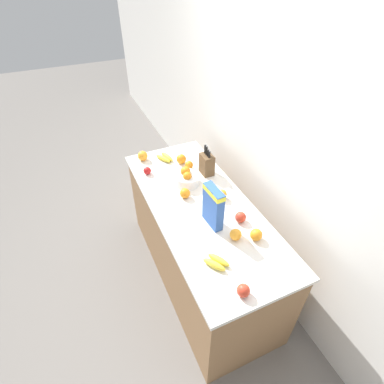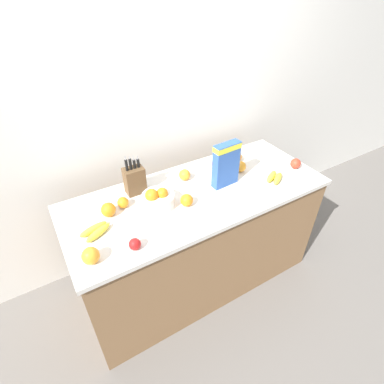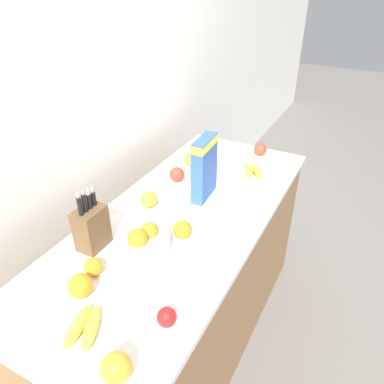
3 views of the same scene
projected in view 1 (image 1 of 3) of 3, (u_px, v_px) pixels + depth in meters
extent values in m
plane|color=slate|center=(199.00, 273.00, 2.81)|extent=(14.00, 14.00, 0.00)
cube|color=silver|center=(274.00, 138.00, 2.16)|extent=(9.00, 0.06, 2.60)
cube|color=olive|center=(200.00, 244.00, 2.55)|extent=(1.73, 0.69, 0.84)
cube|color=silver|center=(201.00, 206.00, 2.27)|extent=(1.76, 0.72, 0.03)
cube|color=brown|center=(207.00, 164.00, 2.51)|extent=(0.13, 0.09, 0.18)
cylinder|color=black|center=(205.00, 149.00, 2.46)|extent=(0.02, 0.02, 0.07)
cube|color=silver|center=(205.00, 144.00, 2.43)|extent=(0.01, 0.00, 0.03)
cylinder|color=black|center=(207.00, 151.00, 2.44)|extent=(0.02, 0.02, 0.07)
cube|color=silver|center=(207.00, 146.00, 2.41)|extent=(0.01, 0.00, 0.02)
cylinder|color=black|center=(208.00, 153.00, 2.43)|extent=(0.02, 0.02, 0.06)
cube|color=silver|center=(208.00, 148.00, 2.40)|extent=(0.01, 0.00, 0.03)
cylinder|color=black|center=(209.00, 155.00, 2.41)|extent=(0.02, 0.02, 0.06)
cube|color=silver|center=(209.00, 150.00, 2.39)|extent=(0.01, 0.00, 0.02)
cube|color=#2D56A8|center=(213.00, 207.00, 2.01)|extent=(0.19, 0.07, 0.31)
cube|color=yellow|center=(214.00, 192.00, 1.93)|extent=(0.19, 0.07, 0.04)
cylinder|color=silver|center=(187.00, 179.00, 2.44)|extent=(0.20, 0.20, 0.08)
sphere|color=orange|center=(188.00, 176.00, 2.38)|extent=(0.07, 0.07, 0.07)
sphere|color=orange|center=(185.00, 171.00, 2.43)|extent=(0.08, 0.08, 0.08)
ellipsoid|color=yellow|center=(167.00, 157.00, 2.73)|extent=(0.17, 0.08, 0.04)
ellipsoid|color=yellow|center=(163.00, 159.00, 2.71)|extent=(0.17, 0.11, 0.04)
ellipsoid|color=yellow|center=(214.00, 265.00, 1.81)|extent=(0.15, 0.12, 0.04)
ellipsoid|color=yellow|center=(219.00, 260.00, 1.84)|extent=(0.15, 0.11, 0.04)
sphere|color=red|center=(243.00, 290.00, 1.66)|extent=(0.08, 0.08, 0.08)
sphere|color=red|center=(241.00, 217.00, 2.10)|extent=(0.08, 0.08, 0.08)
sphere|color=red|center=(147.00, 171.00, 2.54)|extent=(0.07, 0.07, 0.07)
sphere|color=orange|center=(222.00, 194.00, 2.29)|extent=(0.08, 0.08, 0.08)
sphere|color=orange|center=(236.00, 235.00, 1.97)|extent=(0.08, 0.08, 0.08)
sphere|color=orange|center=(256.00, 235.00, 1.97)|extent=(0.08, 0.08, 0.08)
sphere|color=orange|center=(181.00, 159.00, 2.66)|extent=(0.09, 0.09, 0.09)
sphere|color=orange|center=(185.00, 193.00, 2.30)|extent=(0.08, 0.08, 0.08)
sphere|color=orange|center=(189.00, 165.00, 2.61)|extent=(0.07, 0.07, 0.07)
sphere|color=orange|center=(143.00, 156.00, 2.70)|extent=(0.09, 0.09, 0.09)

